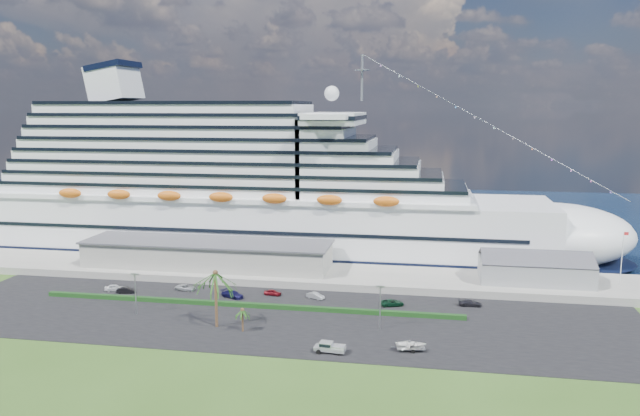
% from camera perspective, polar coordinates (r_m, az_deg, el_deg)
% --- Properties ---
extents(ground, '(420.00, 420.00, 0.00)m').
position_cam_1_polar(ground, '(113.18, -5.22, -11.79)').
color(ground, '#32521B').
rests_on(ground, ground).
extents(asphalt_lot, '(140.00, 38.00, 0.12)m').
position_cam_1_polar(asphalt_lot, '(123.14, -3.85, -9.97)').
color(asphalt_lot, black).
rests_on(asphalt_lot, ground).
extents(wharf, '(240.00, 20.00, 1.80)m').
position_cam_1_polar(wharf, '(149.92, -1.18, -6.08)').
color(wharf, gray).
rests_on(wharf, ground).
extents(water, '(420.00, 160.00, 0.02)m').
position_cam_1_polar(water, '(236.98, 3.08, -0.59)').
color(water, black).
rests_on(water, ground).
extents(cruise_ship, '(191.00, 38.00, 54.00)m').
position_cam_1_polar(cruise_ship, '(174.75, -6.59, 1.35)').
color(cruise_ship, silver).
rests_on(cruise_ship, ground).
extents(terminal_building, '(61.00, 15.00, 6.30)m').
position_cam_1_polar(terminal_building, '(155.60, -10.27, -4.10)').
color(terminal_building, gray).
rests_on(terminal_building, wharf).
extents(port_shed, '(24.00, 12.31, 7.37)m').
position_cam_1_polar(port_shed, '(148.19, 19.04, -5.38)').
color(port_shed, gray).
rests_on(port_shed, wharf).
extents(flagpole, '(1.08, 0.16, 12.00)m').
position_cam_1_polar(flagpole, '(151.24, 25.90, -4.02)').
color(flagpole, silver).
rests_on(flagpole, wharf).
extents(hedge, '(88.00, 1.10, 0.90)m').
position_cam_1_polar(hedge, '(129.59, -6.79, -8.79)').
color(hedge, black).
rests_on(hedge, asphalt_lot).
extents(lamp_post_left, '(1.60, 0.35, 8.27)m').
position_cam_1_polar(lamp_post_left, '(128.33, -16.53, -7.07)').
color(lamp_post_left, gray).
rests_on(lamp_post_left, asphalt_lot).
extents(lamp_post_right, '(1.60, 0.35, 8.27)m').
position_cam_1_polar(lamp_post_right, '(115.58, 5.53, -8.53)').
color(lamp_post_right, gray).
rests_on(lamp_post_right, asphalt_lot).
extents(palm_tall, '(8.82, 8.82, 11.13)m').
position_cam_1_polar(palm_tall, '(116.81, -9.54, -6.45)').
color(palm_tall, '#47301E').
rests_on(palm_tall, ground).
extents(palm_short, '(3.53, 3.53, 4.56)m').
position_cam_1_polar(palm_short, '(115.39, -7.10, -9.47)').
color(palm_short, '#47301E').
rests_on(palm_short, ground).
extents(parked_car_0, '(4.65, 3.07, 1.47)m').
position_cam_1_polar(parked_car_0, '(146.58, -18.26, -6.94)').
color(parked_car_0, silver).
rests_on(parked_car_0, asphalt_lot).
extents(parked_car_1, '(4.22, 2.20, 1.33)m').
position_cam_1_polar(parked_car_1, '(144.20, -17.30, -7.19)').
color(parked_car_1, black).
rests_on(parked_car_1, asphalt_lot).
extents(parked_car_2, '(4.85, 2.78, 1.27)m').
position_cam_1_polar(parked_car_2, '(142.89, -12.19, -7.13)').
color(parked_car_2, '#A0A4A8').
rests_on(parked_car_2, asphalt_lot).
extents(parked_car_3, '(5.69, 4.16, 1.53)m').
position_cam_1_polar(parked_car_3, '(135.94, -8.01, -7.80)').
color(parked_car_3, '#151344').
rests_on(parked_car_3, asphalt_lot).
extents(parked_car_4, '(3.90, 1.94, 1.28)m').
position_cam_1_polar(parked_car_4, '(136.61, -4.35, -7.71)').
color(parked_car_4, maroon).
rests_on(parked_car_4, asphalt_lot).
extents(parked_car_5, '(4.23, 2.92, 1.32)m').
position_cam_1_polar(parked_car_5, '(133.91, -0.42, -8.02)').
color(parked_car_5, '#96989C').
rests_on(parked_car_5, asphalt_lot).
extents(parked_car_6, '(5.25, 3.58, 1.34)m').
position_cam_1_polar(parked_car_6, '(130.21, 6.62, -8.59)').
color(parked_car_6, '#0C311C').
rests_on(parked_car_6, asphalt_lot).
extents(parked_car_7, '(4.73, 2.08, 1.35)m').
position_cam_1_polar(parked_car_7, '(132.82, 13.54, -8.43)').
color(parked_car_7, '#222227').
rests_on(parked_car_7, asphalt_lot).
extents(pickup_truck, '(5.32, 2.31, 1.83)m').
position_cam_1_polar(pickup_truck, '(106.03, 0.86, -12.59)').
color(pickup_truck, black).
rests_on(pickup_truck, asphalt_lot).
extents(boat_trailer, '(6.14, 4.54, 1.70)m').
position_cam_1_polar(boat_trailer, '(107.68, 8.31, -12.27)').
color(boat_trailer, gray).
rests_on(boat_trailer, asphalt_lot).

